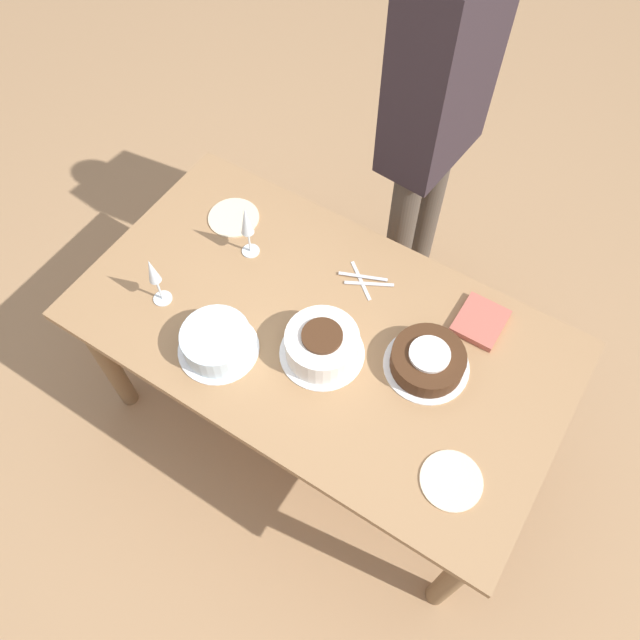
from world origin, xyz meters
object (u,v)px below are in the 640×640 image
at_px(cake_center_white, 322,345).
at_px(person_cutting, 437,104).
at_px(cake_front_chocolate, 428,360).
at_px(wine_glass_far, 153,274).
at_px(wine_glass_near, 247,223).
at_px(cake_back_decorated, 217,342).

bearing_deg(cake_center_white, person_cutting, -84.57).
distance_m(cake_front_chocolate, wine_glass_far, 0.91).
bearing_deg(wine_glass_near, cake_center_white, 153.91).
height_order(wine_glass_near, person_cutting, person_cutting).
xyz_separation_m(cake_center_white, wine_glass_far, (0.56, 0.11, 0.09)).
distance_m(cake_center_white, wine_glass_near, 0.49).
relative_size(cake_back_decorated, wine_glass_near, 1.16).
height_order(cake_front_chocolate, cake_back_decorated, cake_back_decorated).
xyz_separation_m(cake_front_chocolate, cake_back_decorated, (0.59, 0.30, 0.01)).
distance_m(cake_back_decorated, person_cutting, 1.08).
bearing_deg(cake_back_decorated, wine_glass_near, -69.05).
xyz_separation_m(wine_glass_far, person_cutting, (-0.48, -0.97, 0.21)).
bearing_deg(wine_glass_near, wine_glass_far, 67.74).
distance_m(wine_glass_near, person_cutting, 0.76).
height_order(cake_front_chocolate, person_cutting, person_cutting).
height_order(cake_center_white, cake_front_chocolate, cake_center_white).
bearing_deg(cake_front_chocolate, wine_glass_near, -5.77).
bearing_deg(wine_glass_near, cake_back_decorated, 110.95).
distance_m(cake_front_chocolate, cake_back_decorated, 0.66).
relative_size(cake_center_white, cake_back_decorated, 1.04).
relative_size(cake_back_decorated, wine_glass_far, 1.22).
distance_m(wine_glass_near, wine_glass_far, 0.35).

